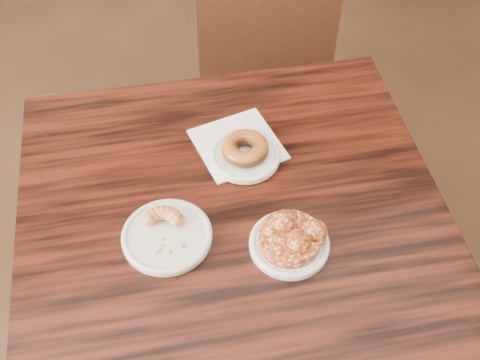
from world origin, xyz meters
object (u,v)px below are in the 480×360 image
object	(u,v)px
cafe_table	(235,306)
chair_far	(257,47)
apple_fritter	(290,237)
cruller_fragment	(166,230)
glazed_donut	(245,148)

from	to	relation	value
cafe_table	chair_far	bearing A→B (deg)	75.31
chair_far	apple_fritter	world-z (taller)	chair_far
apple_fritter	cruller_fragment	xyz separation A→B (m)	(-0.22, 0.09, -0.01)
apple_fritter	chair_far	bearing A→B (deg)	74.55
cafe_table	glazed_donut	distance (m)	0.43
cafe_table	chair_far	world-z (taller)	chair_far
cafe_table	glazed_donut	size ratio (longest dim) A/B	8.49
glazed_donut	cruller_fragment	distance (m)	0.25
glazed_donut	cruller_fragment	size ratio (longest dim) A/B	0.98
chair_far	glazed_donut	bearing A→B (deg)	79.23
chair_far	cafe_table	bearing A→B (deg)	78.37
cafe_table	glazed_donut	bearing A→B (deg)	70.85
chair_far	cruller_fragment	xyz separation A→B (m)	(-0.48, -0.87, 0.33)
chair_far	apple_fritter	xyz separation A→B (m)	(-0.27, -0.96, 0.33)
cafe_table	chair_far	xyz separation A→B (m)	(0.34, 0.86, 0.08)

